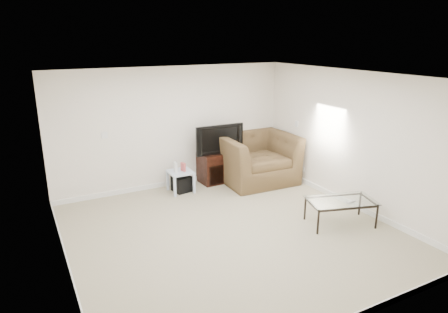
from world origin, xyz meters
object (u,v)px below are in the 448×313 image
side_table (181,181)px  recliner (257,151)px  subwoofer (182,184)px  tv_stand (217,166)px  coffee_table (340,212)px  television (218,138)px

side_table → recliner: bearing=-5.6°
subwoofer → recliner: bearing=-6.3°
tv_stand → side_table: 0.98m
tv_stand → coffee_table: 3.00m
side_table → recliner: size_ratio=0.29×
recliner → coffee_table: bearing=-85.1°
coffee_table → recliner: bearing=92.6°
tv_stand → side_table: size_ratio=1.72×
subwoofer → coffee_table: size_ratio=0.30×
tv_stand → subwoofer: tv_stand is taller
subwoofer → coffee_table: bearing=-56.0°
tv_stand → subwoofer: size_ratio=2.39×
television → subwoofer: (-0.92, -0.18, -0.81)m
recliner → subwoofer: bearing=176.1°
subwoofer → coffee_table: coffee_table is taller
coffee_table → tv_stand: bearing=106.9°
tv_stand → television: 0.64m
tv_stand → side_table: bearing=-169.1°
coffee_table → side_table: bearing=124.6°
recliner → tv_stand: bearing=154.7°
subwoofer → side_table: bearing=-146.6°
television → subwoofer: 1.24m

